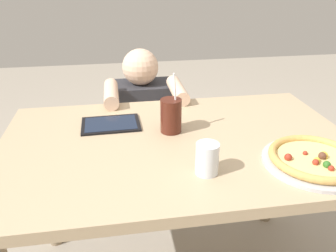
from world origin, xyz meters
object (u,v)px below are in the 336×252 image
at_px(pizza_near, 314,159).
at_px(diner_seated, 143,134).
at_px(tablet, 111,124).
at_px(water_cup_clear, 207,158).
at_px(drink_cup_colored, 171,116).

relative_size(pizza_near, diner_seated, 0.36).
bearing_deg(tablet, diner_seated, 71.39).
xyz_separation_m(pizza_near, tablet, (-0.67, 0.42, -0.01)).
distance_m(water_cup_clear, tablet, 0.51).
bearing_deg(drink_cup_colored, water_cup_clear, -78.83).
height_order(pizza_near, diner_seated, diner_seated).
distance_m(drink_cup_colored, water_cup_clear, 0.32).
bearing_deg(pizza_near, tablet, 147.96).
relative_size(water_cup_clear, tablet, 0.43).
xyz_separation_m(water_cup_clear, diner_seated, (-0.13, 0.92, -0.37)).
distance_m(pizza_near, water_cup_clear, 0.37).
bearing_deg(water_cup_clear, tablet, 126.04).
bearing_deg(diner_seated, pizza_near, -61.82).
relative_size(tablet, diner_seated, 0.26).
bearing_deg(pizza_near, water_cup_clear, 178.93).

